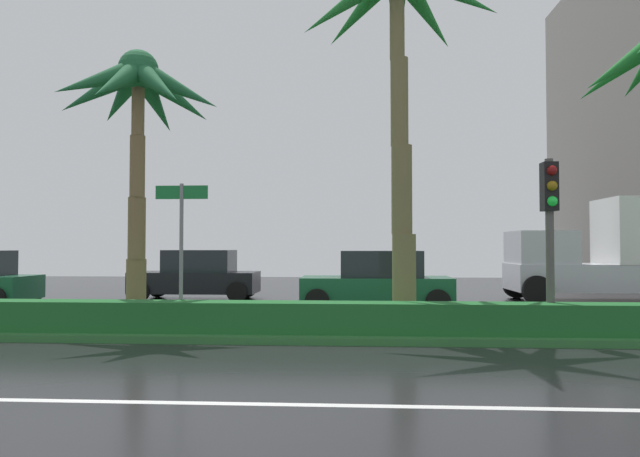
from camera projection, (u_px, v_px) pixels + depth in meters
The scene contains 11 objects.
ground_plane at pixel (259, 326), 13.78m from camera, with size 90.00×42.00×0.10m, color black.
near_lane_divider_stripe at pixel (160, 402), 6.79m from camera, with size 81.00×0.14×0.01m, color white.
median_strip at pixel (251, 326), 12.78m from camera, with size 85.50×4.00×0.15m, color #2D6B33.
median_hedge at pixel (239, 317), 11.40m from camera, with size 76.50×0.70×0.60m.
palm_tree_centre_left at pixel (138, 103), 13.13m from camera, with size 3.99×3.88×6.18m.
palm_tree_centre at pixel (398, 22), 12.92m from camera, with size 4.73×4.66×8.40m.
traffic_signal_median_right at pixel (550, 213), 11.31m from camera, with size 0.28×0.43×3.42m.
street_name_sign at pixel (181, 235), 11.96m from camera, with size 1.10×0.08×3.00m.
car_in_traffic_second at pixel (197, 276), 20.07m from camera, with size 4.30×2.02×1.72m.
car_in_traffic_third at pixel (378, 282), 16.68m from camera, with size 4.30×2.02×1.72m.
box_truck_lead at pixel (610, 255), 19.37m from camera, with size 6.40×2.64×3.46m.
Camera 1 is at (2.30, -4.73, 1.84)m, focal length 32.38 mm.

